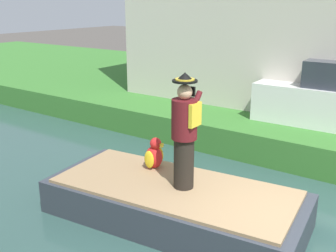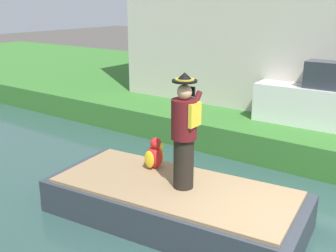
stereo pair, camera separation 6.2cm
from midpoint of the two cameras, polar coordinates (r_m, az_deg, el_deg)
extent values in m
cube|color=#333842|center=(6.77, 1.07, -10.85)|extent=(2.24, 4.37, 0.56)
cube|color=#997A56|center=(6.63, 1.09, -8.52)|extent=(2.06, 4.02, 0.05)
cylinder|color=black|center=(6.40, 2.49, -5.24)|extent=(0.32, 0.32, 0.82)
cylinder|color=#561419|center=(6.16, 2.57, 0.95)|extent=(0.40, 0.40, 0.62)
cube|color=gold|center=(6.04, 4.10, 1.57)|extent=(0.28, 0.06, 0.36)
sphere|color=#DBA884|center=(6.06, 2.63, 4.82)|extent=(0.23, 0.23, 0.23)
cylinder|color=black|center=(6.02, 2.65, 6.35)|extent=(0.38, 0.38, 0.03)
cone|color=black|center=(6.01, 2.66, 7.00)|extent=(0.26, 0.26, 0.12)
cylinder|color=gold|center=(6.02, 2.65, 6.58)|extent=(0.29, 0.29, 0.02)
cylinder|color=#561419|center=(6.27, 4.01, 2.93)|extent=(0.38, 0.09, 0.43)
cube|color=black|center=(6.13, 3.77, 4.86)|extent=(0.03, 0.08, 0.15)
ellipsoid|color=red|center=(7.21, -1.71, -4.39)|extent=(0.26, 0.32, 0.40)
sphere|color=red|center=(7.09, -1.47, -2.43)|extent=(0.20, 0.20, 0.20)
cone|color=yellow|center=(7.03, -0.82, -2.67)|extent=(0.09, 0.09, 0.09)
ellipsoid|color=yellow|center=(7.10, -2.40, -4.73)|extent=(0.08, 0.20, 0.32)
ellipsoid|color=yellow|center=(7.31, -1.04, -4.06)|extent=(0.08, 0.20, 0.32)
camera|label=1|loc=(0.03, -89.73, 0.08)|focal=43.30mm
camera|label=2|loc=(0.03, 90.27, -0.08)|focal=43.30mm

